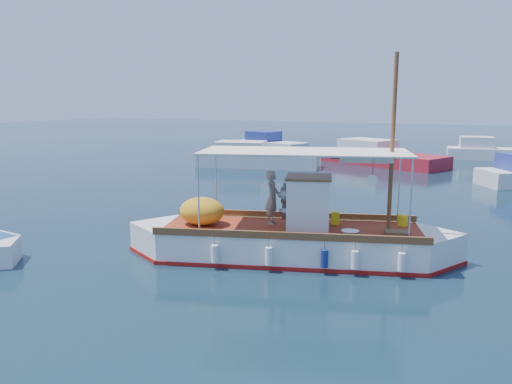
% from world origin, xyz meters
% --- Properties ---
extents(ground, '(160.00, 160.00, 0.00)m').
position_xyz_m(ground, '(0.00, 0.00, 0.00)').
color(ground, black).
rests_on(ground, ground).
extents(fishing_caique, '(8.58, 4.41, 5.51)m').
position_xyz_m(fishing_caique, '(0.05, -0.21, 0.48)').
color(fishing_caique, white).
rests_on(fishing_caique, ground).
extents(bg_boat_nw, '(7.93, 4.20, 1.80)m').
position_xyz_m(bg_boat_nw, '(-9.08, 15.90, 0.49)').
color(bg_boat_nw, silver).
rests_on(bg_boat_nw, ground).
extents(bg_boat_n, '(8.73, 5.81, 1.80)m').
position_xyz_m(bg_boat_n, '(-2.26, 20.62, 0.49)').
color(bg_boat_n, maroon).
rests_on(bg_boat_n, ground).
extents(bg_boat_far_w, '(6.67, 4.19, 1.80)m').
position_xyz_m(bg_boat_far_w, '(-12.48, 25.56, 0.49)').
color(bg_boat_far_w, silver).
rests_on(bg_boat_far_w, ground).
extents(bg_boat_far_n, '(5.72, 2.78, 1.80)m').
position_xyz_m(bg_boat_far_n, '(3.88, 26.96, 0.49)').
color(bg_boat_far_n, silver).
rests_on(bg_boat_far_n, ground).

